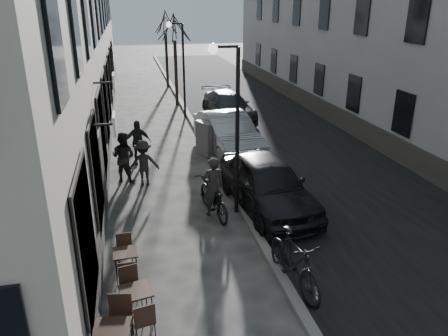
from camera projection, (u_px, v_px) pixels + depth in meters
name	position (u px, v px, depth m)	size (l,w,h in m)	color
road	(261.00, 122.00, 23.48)	(7.30, 60.00, 0.00)	black
kerb	(194.00, 125.00, 22.74)	(0.25, 60.00, 0.12)	slate
streetlamp_near	(232.00, 113.00, 12.43)	(0.90, 0.28, 5.09)	black
streetlamp_far	(180.00, 60.00, 23.36)	(0.90, 0.28, 5.09)	black
tree_near	(174.00, 27.00, 25.56)	(2.40, 2.40, 5.70)	black
tree_far	(165.00, 22.00, 31.02)	(2.40, 2.40, 5.70)	black
bistro_set_b	(137.00, 302.00, 8.85)	(0.72, 1.54, 0.88)	black
bistro_set_c	(126.00, 262.00, 10.28)	(0.58, 1.39, 0.81)	black
sign_board	(93.00, 322.00, 8.37)	(0.47, 0.65, 1.03)	black
utility_cabinet	(207.00, 139.00, 18.28)	(0.54, 0.97, 1.46)	slate
bicycle	(213.00, 198.00, 13.24)	(0.75, 2.16, 1.13)	black
cyclist_rider	(213.00, 187.00, 13.11)	(0.68, 0.44, 1.85)	#272422
pedestrian_near	(124.00, 157.00, 15.62)	(0.89, 0.69, 1.83)	black
pedestrian_mid	(144.00, 163.00, 15.33)	(1.06, 0.61, 1.64)	black
pedestrian_far	(138.00, 142.00, 17.30)	(1.04, 0.43, 1.78)	black
car_near	(267.00, 184.00, 13.58)	(1.97, 4.88, 1.66)	black
car_mid	(228.00, 134.00, 18.57)	(1.77, 5.08, 1.67)	#92969A
car_far	(228.00, 106.00, 23.90)	(2.03, 4.99, 1.45)	#303239
moped	(294.00, 262.00, 9.79)	(0.64, 2.27, 1.36)	black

